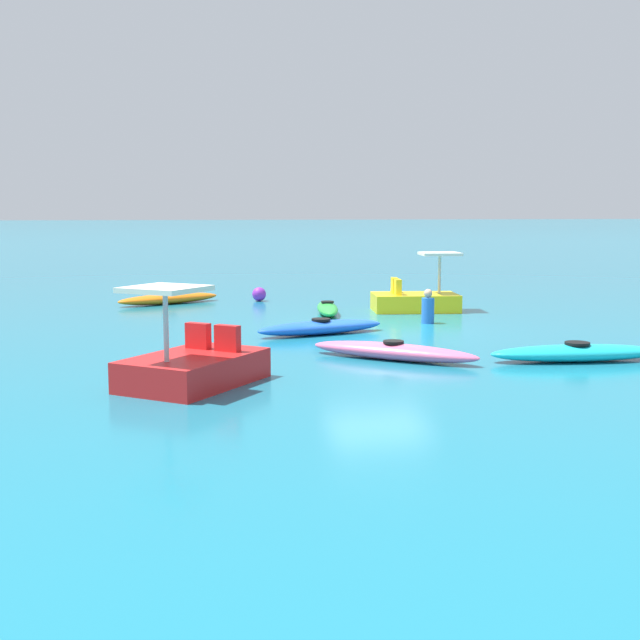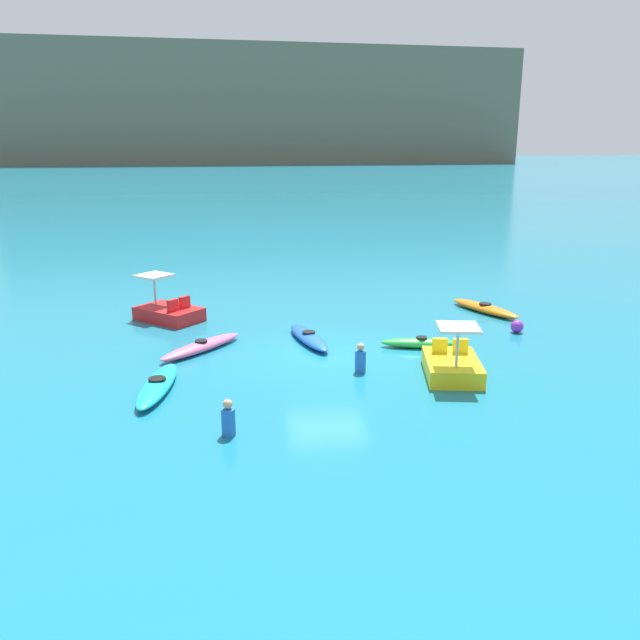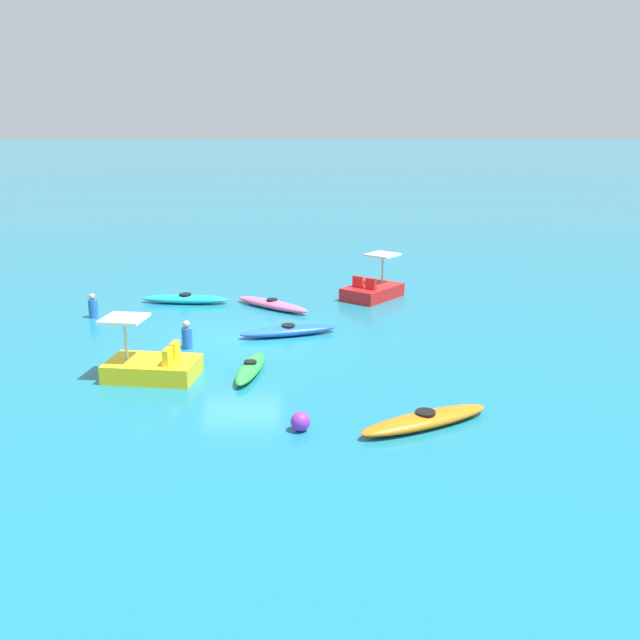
% 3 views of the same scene
% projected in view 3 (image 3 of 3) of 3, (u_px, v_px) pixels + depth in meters
% --- Properties ---
extents(ground_plane, '(600.00, 600.00, 0.00)m').
position_uv_depth(ground_plane, '(240.00, 340.00, 22.52)').
color(ground_plane, '#19728C').
extents(kayak_orange, '(2.06, 3.40, 0.37)m').
position_uv_depth(kayak_orange, '(425.00, 420.00, 16.07)').
color(kayak_orange, orange).
rests_on(kayak_orange, ground_plane).
extents(kayak_blue, '(1.40, 3.27, 0.37)m').
position_uv_depth(kayak_blue, '(288.00, 331.00, 22.95)').
color(kayak_blue, blue).
rests_on(kayak_blue, ground_plane).
extents(kayak_cyan, '(1.18, 3.45, 0.37)m').
position_uv_depth(kayak_cyan, '(185.00, 299.00, 27.10)').
color(kayak_cyan, '#19B7C6').
rests_on(kayak_cyan, ground_plane).
extents(kayak_pink, '(2.76, 2.96, 0.37)m').
position_uv_depth(kayak_pink, '(272.00, 304.00, 26.32)').
color(kayak_pink, pink).
rests_on(kayak_pink, ground_plane).
extents(kayak_green, '(2.69, 1.05, 0.37)m').
position_uv_depth(kayak_green, '(250.00, 368.00, 19.45)').
color(kayak_green, green).
rests_on(kayak_green, ground_plane).
extents(pedal_boat_yellow, '(1.91, 2.64, 1.68)m').
position_uv_depth(pedal_boat_yellow, '(152.00, 366.00, 19.12)').
color(pedal_boat_yellow, yellow).
rests_on(pedal_boat_yellow, ground_plane).
extents(pedal_boat_red, '(2.79, 2.71, 1.68)m').
position_uv_depth(pedal_boat_red, '(372.00, 290.00, 27.83)').
color(pedal_boat_red, red).
rests_on(pedal_boat_red, ground_plane).
extents(buoy_purple, '(0.45, 0.45, 0.45)m').
position_uv_depth(buoy_purple, '(300.00, 421.00, 15.82)').
color(buoy_purple, purple).
rests_on(buoy_purple, ground_plane).
extents(person_near_shore, '(0.44, 0.44, 0.88)m').
position_uv_depth(person_near_shore, '(93.00, 307.00, 25.02)').
color(person_near_shore, blue).
rests_on(person_near_shore, ground_plane).
extents(person_by_kayaks, '(0.37, 0.37, 0.88)m').
position_uv_depth(person_by_kayaks, '(187.00, 336.00, 21.60)').
color(person_by_kayaks, blue).
rests_on(person_by_kayaks, ground_plane).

